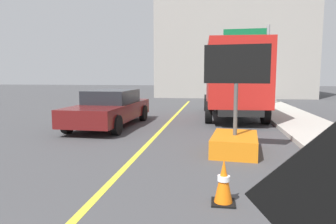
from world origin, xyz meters
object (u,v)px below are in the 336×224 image
(traffic_cone_mid_lane, at_px, (224,182))
(highway_guide_sign, at_px, (254,51))
(arrow_board_trailer, at_px, (235,134))
(box_truck, at_px, (233,78))
(pickup_car, at_px, (110,108))

(traffic_cone_mid_lane, bearing_deg, highway_guide_sign, 81.68)
(highway_guide_sign, height_order, traffic_cone_mid_lane, highway_guide_sign)
(arrow_board_trailer, xyz_separation_m, box_truck, (0.31, 6.68, 1.33))
(arrow_board_trailer, height_order, highway_guide_sign, highway_guide_sign)
(pickup_car, height_order, traffic_cone_mid_lane, pickup_car)
(arrow_board_trailer, height_order, traffic_cone_mid_lane, arrow_board_trailer)
(arrow_board_trailer, relative_size, traffic_cone_mid_lane, 3.84)
(arrow_board_trailer, bearing_deg, pickup_car, 141.74)
(arrow_board_trailer, distance_m, traffic_cone_mid_lane, 3.29)
(pickup_car, distance_m, traffic_cone_mid_lane, 7.94)
(pickup_car, distance_m, highway_guide_sign, 11.11)
(arrow_board_trailer, height_order, box_truck, box_truck)
(box_truck, xyz_separation_m, traffic_cone_mid_lane, (-0.68, -9.94, -1.47))
(pickup_car, height_order, highway_guide_sign, highway_guide_sign)
(highway_guide_sign, relative_size, traffic_cone_mid_lane, 7.12)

